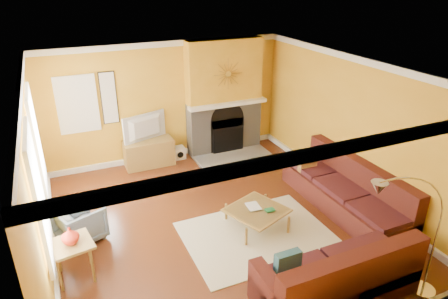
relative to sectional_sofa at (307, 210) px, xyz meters
name	(u,v)px	position (x,y,z in m)	size (l,w,h in m)	color
floor	(219,221)	(-1.20, 0.92, -0.46)	(5.50, 6.00, 0.02)	#632E14
ceiling	(217,70)	(-1.20, 0.92, 2.26)	(5.50, 6.00, 0.02)	white
wall_back	(166,102)	(-1.20, 3.93, 0.90)	(5.50, 0.02, 2.70)	gold
wall_front	(334,265)	(-1.20, -2.09, 0.90)	(5.50, 0.02, 2.70)	gold
wall_left	(35,186)	(-3.96, 0.92, 0.90)	(0.02, 6.00, 2.70)	gold
wall_right	(351,128)	(1.56, 0.92, 0.90)	(0.02, 6.00, 2.70)	gold
baseboard	(218,218)	(-1.20, 0.92, -0.39)	(5.50, 6.00, 0.12)	white
crown_molding	(218,75)	(-1.20, 0.92, 2.19)	(5.50, 6.00, 0.12)	white
window_left_near	(35,142)	(-3.92, 2.22, 1.05)	(0.06, 1.22, 1.72)	white
window_left_far	(37,196)	(-3.92, 0.32, 1.05)	(0.06, 1.22, 1.72)	white
window_back	(77,104)	(-3.10, 3.88, 1.10)	(0.82, 0.06, 1.22)	white
wall_art	(109,98)	(-2.45, 3.89, 1.15)	(0.34, 0.04, 1.14)	white
fireplace	(224,97)	(0.15, 3.72, 0.90)	(1.80, 0.40, 2.70)	gray
mantel	(228,104)	(0.15, 3.48, 0.80)	(1.92, 0.22, 0.08)	white
hearth	(233,157)	(0.15, 3.17, -0.42)	(1.80, 0.70, 0.06)	gray
sunburst	(228,74)	(0.15, 3.49, 1.50)	(0.70, 0.04, 0.70)	olive
rug	(257,235)	(-0.78, 0.26, -0.44)	(2.40, 1.80, 0.02)	beige
sectional_sofa	(307,210)	(0.00, 0.00, 0.00)	(3.09, 3.57, 0.90)	#511E1A
coffee_table	(256,218)	(-0.67, 0.50, -0.28)	(0.88, 0.88, 0.35)	white
media_console	(149,153)	(-1.75, 3.62, -0.15)	(1.10, 0.49, 0.60)	olive
tv	(147,128)	(-1.75, 3.62, 0.45)	(1.05, 0.14, 0.60)	black
subwoofer	(179,153)	(-1.03, 3.71, -0.31)	(0.27, 0.27, 0.27)	white
armchair	(80,223)	(-3.47, 1.36, -0.14)	(0.67, 0.69, 0.63)	slate
side_table	(75,260)	(-3.64, 0.45, -0.15)	(0.54, 0.54, 0.59)	olive
vase	(70,235)	(-3.64, 0.45, 0.27)	(0.24, 0.24, 0.26)	red
book	(248,208)	(-0.80, 0.59, -0.09)	(0.21, 0.29, 0.03)	white
arc_lamp	(406,243)	(0.16, -1.81, 0.54)	(1.28, 0.36, 1.99)	silver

